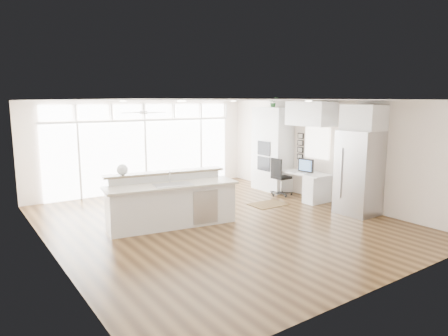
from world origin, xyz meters
TOP-DOWN VIEW (x-y plane):
  - floor at (0.00, 0.00)m, footprint 7.00×8.00m
  - ceiling at (0.00, 0.00)m, footprint 7.00×8.00m
  - wall_back at (0.00, 4.00)m, footprint 7.00×0.04m
  - wall_front at (0.00, -4.00)m, footprint 7.00×0.04m
  - wall_left at (-3.50, 0.00)m, footprint 0.04×8.00m
  - wall_right at (3.50, 0.00)m, footprint 0.04×8.00m
  - glass_wall at (0.00, 3.94)m, footprint 5.80×0.06m
  - transom_row at (0.00, 3.94)m, footprint 5.90×0.06m
  - desk_window at (3.46, 0.30)m, footprint 0.04×0.85m
  - ceiling_fan at (-0.50, 2.80)m, footprint 1.16×1.16m
  - recessed_lights at (0.00, 0.20)m, footprint 3.40×3.00m
  - oven_cabinet at (3.17, 1.80)m, footprint 0.64×1.20m
  - desk_nook at (3.13, 0.30)m, footprint 0.72×1.30m
  - upper_cabinets at (3.17, 0.30)m, footprint 0.64×1.30m
  - refrigerator at (3.11, -1.35)m, footprint 0.76×0.90m
  - fridge_cabinet at (3.17, -1.35)m, footprint 0.64×0.90m
  - framed_photos at (3.46, 0.92)m, footprint 0.06×0.22m
  - kitchen_island at (-0.98, 0.35)m, footprint 2.97×1.51m
  - rug at (1.92, 0.51)m, footprint 0.96×0.70m
  - office_chair at (2.91, 1.10)m, footprint 0.58×0.53m
  - fishbowl at (-1.85, 0.90)m, footprint 0.30×0.30m
  - monitor at (3.05, 0.30)m, footprint 0.12×0.50m
  - keyboard at (2.88, 0.30)m, footprint 0.13×0.30m
  - potted_plant at (3.17, 1.80)m, footprint 0.27×0.30m

SIDE VIEW (x-z plane):
  - floor at x=0.00m, z-range -0.02..0.00m
  - rug at x=1.92m, z-range 0.00..0.01m
  - desk_nook at x=3.13m, z-range 0.00..0.76m
  - office_chair at x=2.91m, z-range 0.00..1.08m
  - kitchen_island at x=-0.98m, z-range 0.00..1.13m
  - keyboard at x=2.88m, z-range 0.76..0.77m
  - monitor at x=3.05m, z-range 0.76..1.17m
  - refrigerator at x=3.11m, z-range 0.00..2.00m
  - glass_wall at x=0.00m, z-range 0.01..2.09m
  - fishbowl at x=-1.85m, z-range 1.13..1.36m
  - oven_cabinet at x=3.17m, z-range 0.00..2.50m
  - wall_back at x=0.00m, z-range 0.00..2.70m
  - wall_front at x=0.00m, z-range 0.00..2.70m
  - wall_left at x=-3.50m, z-range 0.00..2.70m
  - wall_right at x=3.50m, z-range 0.00..2.70m
  - framed_photos at x=3.46m, z-range 1.00..1.80m
  - desk_window at x=3.46m, z-range 1.12..1.98m
  - fridge_cabinet at x=3.17m, z-range 2.00..2.60m
  - upper_cabinets at x=3.17m, z-range 2.03..2.67m
  - transom_row at x=0.00m, z-range 2.18..2.58m
  - ceiling_fan at x=-0.50m, z-range 2.32..2.64m
  - potted_plant at x=3.17m, z-range 2.50..2.73m
  - recessed_lights at x=0.00m, z-range 2.67..2.69m
  - ceiling at x=0.00m, z-range 2.69..2.71m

